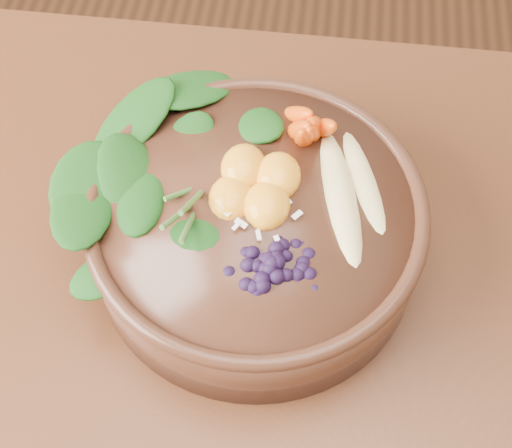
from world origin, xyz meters
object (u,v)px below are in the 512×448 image
object	(u,v)px
carrot_cluster	(301,96)
stoneware_bowl	(256,230)
kale_heap	(192,140)
mandarin_cluster	(255,177)
blueberry_pile	(272,254)
banana_halves	(354,179)

from	to	relation	value
carrot_cluster	stoneware_bowl	bearing A→B (deg)	-123.69
kale_heap	mandarin_cluster	xyz separation A→B (m)	(0.06, -0.03, -0.01)
carrot_cluster	mandarin_cluster	xyz separation A→B (m)	(-0.03, -0.07, -0.02)
mandarin_cluster	blueberry_pile	xyz separation A→B (m)	(0.02, -0.07, 0.00)
banana_halves	mandarin_cluster	xyz separation A→B (m)	(-0.08, -0.01, 0.00)
stoneware_bowl	carrot_cluster	world-z (taller)	carrot_cluster
stoneware_bowl	carrot_cluster	distance (m)	0.12
stoneware_bowl	carrot_cluster	bearing A→B (deg)	72.52
kale_heap	carrot_cluster	distance (m)	0.10
kale_heap	blueberry_pile	world-z (taller)	kale_heap
stoneware_bowl	carrot_cluster	size ratio (longest dim) A/B	3.62
kale_heap	banana_halves	distance (m)	0.14
stoneware_bowl	kale_heap	distance (m)	0.10
carrot_cluster	blueberry_pile	distance (m)	0.15
mandarin_cluster	banana_halves	bearing A→B (deg)	6.46
kale_heap	carrot_cluster	size ratio (longest dim) A/B	2.38
stoneware_bowl	kale_heap	xyz separation A→B (m)	(-0.06, 0.04, 0.06)
stoneware_bowl	banana_halves	bearing A→B (deg)	18.95
stoneware_bowl	banana_halves	world-z (taller)	banana_halves
banana_halves	mandarin_cluster	bearing A→B (deg)	170.25
kale_heap	mandarin_cluster	distance (m)	0.06
stoneware_bowl	banana_halves	size ratio (longest dim) A/B	1.71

